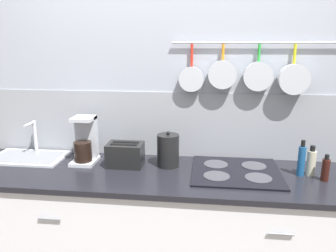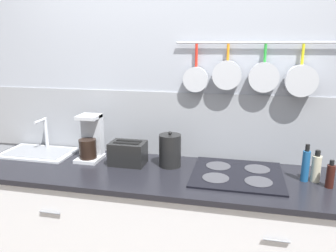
% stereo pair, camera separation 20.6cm
% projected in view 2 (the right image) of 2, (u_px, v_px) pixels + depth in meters
% --- Properties ---
extents(wall_back, '(7.20, 0.15, 2.60)m').
position_uv_depth(wall_back, '(179.00, 108.00, 2.41)').
color(wall_back, '#999EA8').
rests_on(wall_back, ground_plane).
extents(cabinet_base, '(2.68, 0.65, 0.88)m').
position_uv_depth(cabinet_base, '(167.00, 237.00, 2.26)').
color(cabinet_base, silver).
rests_on(cabinet_base, ground_plane).
extents(countertop, '(2.72, 0.68, 0.03)m').
position_uv_depth(countertop, '(167.00, 175.00, 2.15)').
color(countertop, black).
rests_on(countertop, cabinet_base).
extents(sink_basin, '(0.54, 0.33, 0.26)m').
position_uv_depth(sink_basin, '(39.00, 151.00, 2.52)').
color(sink_basin, '#B7BABF').
rests_on(sink_basin, countertop).
extents(coffee_maker, '(0.16, 0.20, 0.33)m').
position_uv_depth(coffee_maker, '(91.00, 141.00, 2.37)').
color(coffee_maker, '#B7BABF').
rests_on(coffee_maker, countertop).
extents(toaster, '(0.26, 0.17, 0.16)m').
position_uv_depth(toaster, '(128.00, 153.00, 2.28)').
color(toaster, black).
rests_on(toaster, countertop).
extents(kettle, '(0.15, 0.15, 0.25)m').
position_uv_depth(kettle, '(170.00, 150.00, 2.24)').
color(kettle, black).
rests_on(kettle, countertop).
extents(cooktop, '(0.57, 0.53, 0.01)m').
position_uv_depth(cooktop, '(237.00, 174.00, 2.10)').
color(cooktop, black).
rests_on(cooktop, countertop).
extents(bottle_cooking_wine, '(0.05, 0.05, 0.24)m').
position_uv_depth(bottle_cooking_wine, '(306.00, 165.00, 1.99)').
color(bottle_cooking_wine, navy).
rests_on(bottle_cooking_wine, countertop).
extents(bottle_dish_soap, '(0.06, 0.06, 0.20)m').
position_uv_depth(bottle_dish_soap, '(316.00, 168.00, 1.99)').
color(bottle_dish_soap, '#BFB799').
rests_on(bottle_dish_soap, countertop).
extents(bottle_olive_oil, '(0.05, 0.05, 0.17)m').
position_uv_depth(bottle_olive_oil, '(330.00, 176.00, 1.91)').
color(bottle_olive_oil, '#33140F').
rests_on(bottle_olive_oil, countertop).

